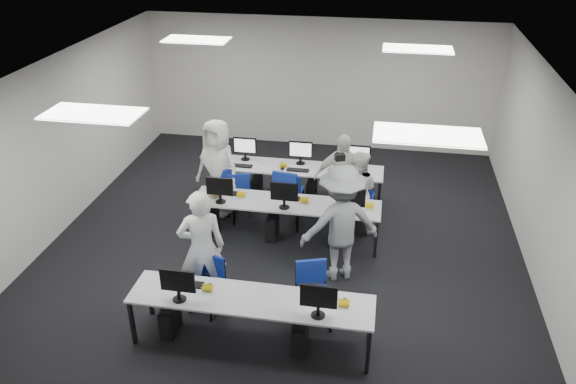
% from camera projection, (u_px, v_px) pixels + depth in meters
% --- Properties ---
extents(room, '(9.00, 9.02, 3.00)m').
position_uv_depth(room, '(284.00, 166.00, 8.98)').
color(room, black).
rests_on(room, ground).
extents(ceiling_panels, '(5.20, 4.60, 0.02)m').
position_uv_depth(ceiling_panels, '(284.00, 76.00, 8.28)').
color(ceiling_panels, white).
rests_on(ceiling_panels, room).
extents(desk_front, '(3.20, 0.70, 0.73)m').
position_uv_depth(desk_front, '(251.00, 301.00, 7.28)').
color(desk_front, '#B1B4B6').
rests_on(desk_front, ground).
extents(desk_mid, '(3.20, 0.70, 0.73)m').
position_uv_depth(desk_mid, '(286.00, 205.00, 9.54)').
color(desk_mid, '#B1B4B6').
rests_on(desk_mid, ground).
extents(desk_back, '(3.20, 0.70, 0.73)m').
position_uv_depth(desk_back, '(299.00, 170.00, 10.76)').
color(desk_back, '#B1B4B6').
rests_on(desk_back, ground).
extents(equipment_front, '(2.51, 0.41, 1.19)m').
position_uv_depth(equipment_front, '(237.00, 320.00, 7.44)').
color(equipment_front, blue).
rests_on(equipment_front, desk_front).
extents(equipment_mid, '(2.91, 0.41, 1.19)m').
position_uv_depth(equipment_mid, '(275.00, 221.00, 9.70)').
color(equipment_mid, white).
rests_on(equipment_mid, desk_mid).
extents(equipment_back, '(2.91, 0.41, 1.19)m').
position_uv_depth(equipment_back, '(309.00, 185.00, 10.89)').
color(equipment_back, white).
rests_on(equipment_back, desk_back).
extents(chair_0, '(0.52, 0.55, 0.83)m').
position_uv_depth(chair_0, '(208.00, 294.00, 8.07)').
color(chair_0, navy).
rests_on(chair_0, ground).
extents(chair_1, '(0.58, 0.61, 0.92)m').
position_uv_depth(chair_1, '(313.00, 305.00, 7.81)').
color(chair_1, navy).
rests_on(chair_1, ground).
extents(chair_2, '(0.53, 0.56, 0.92)m').
position_uv_depth(chair_2, '(223.00, 205.00, 10.34)').
color(chair_2, navy).
rests_on(chair_2, ground).
extents(chair_3, '(0.46, 0.50, 0.89)m').
position_uv_depth(chair_3, '(288.00, 211.00, 10.14)').
color(chair_3, navy).
rests_on(chair_3, ground).
extents(chair_4, '(0.49, 0.51, 0.83)m').
position_uv_depth(chair_4, '(361.00, 214.00, 10.11)').
color(chair_4, navy).
rests_on(chair_4, ground).
extents(chair_5, '(0.54, 0.57, 0.88)m').
position_uv_depth(chair_5, '(239.00, 199.00, 10.58)').
color(chair_5, navy).
rests_on(chair_5, ground).
extents(chair_6, '(0.55, 0.58, 0.98)m').
position_uv_depth(chair_6, '(288.00, 201.00, 10.44)').
color(chair_6, navy).
rests_on(chair_6, ground).
extents(chair_7, '(0.52, 0.56, 0.96)m').
position_uv_depth(chair_7, '(360.00, 205.00, 10.30)').
color(chair_7, navy).
rests_on(chair_7, ground).
extents(handbag, '(0.34, 0.25, 0.25)m').
position_uv_depth(handbag, '(214.00, 191.00, 9.62)').
color(handbag, '#A28353').
rests_on(handbag, desk_mid).
extents(student_0, '(0.78, 0.66, 1.83)m').
position_uv_depth(student_0, '(202.00, 248.00, 7.95)').
color(student_0, silver).
rests_on(student_0, ground).
extents(student_1, '(0.76, 0.61, 1.52)m').
position_uv_depth(student_1, '(357.00, 192.00, 9.79)').
color(student_1, silver).
rests_on(student_1, ground).
extents(student_2, '(1.04, 0.85, 1.83)m').
position_uv_depth(student_2, '(218.00, 167.00, 10.31)').
color(student_2, silver).
rests_on(student_2, ground).
extents(student_3, '(1.04, 0.57, 1.68)m').
position_uv_depth(student_3, '(341.00, 178.00, 10.08)').
color(student_3, silver).
rests_on(student_3, ground).
extents(photographer, '(1.41, 1.14, 1.91)m').
position_uv_depth(photographer, '(341.00, 223.00, 8.47)').
color(photographer, gray).
rests_on(photographer, ground).
extents(dslr_camera, '(0.20, 0.22, 0.10)m').
position_uv_depth(dslr_camera, '(340.00, 157.00, 8.15)').
color(dslr_camera, black).
rests_on(dslr_camera, photographer).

